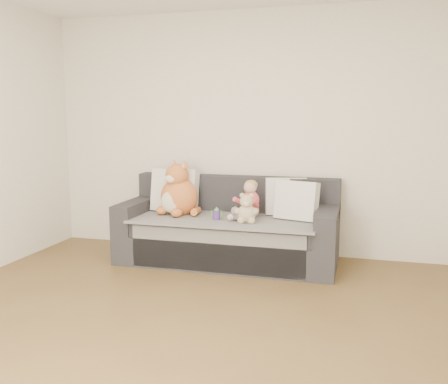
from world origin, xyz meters
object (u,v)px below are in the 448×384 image
(toddler, at_px, (249,202))
(sippy_cup, at_px, (217,213))
(sofa, at_px, (229,231))
(plush_cat, at_px, (178,194))
(teddy_bear, at_px, (247,211))

(toddler, xyz_separation_m, sippy_cup, (-0.29, -0.18, -0.10))
(sofa, height_order, sippy_cup, sofa)
(toddler, bearing_deg, plush_cat, -160.14)
(toddler, height_order, sippy_cup, toddler)
(plush_cat, xyz_separation_m, teddy_bear, (0.78, -0.22, -0.10))
(teddy_bear, bearing_deg, sippy_cup, 159.37)
(plush_cat, bearing_deg, toddler, 22.64)
(sippy_cup, bearing_deg, teddy_bear, -10.20)
(sippy_cup, bearing_deg, toddler, 32.52)
(sofa, bearing_deg, toddler, -7.68)
(toddler, relative_size, sippy_cup, 3.13)
(sofa, distance_m, teddy_bear, 0.46)
(plush_cat, height_order, sippy_cup, plush_cat)
(toddler, xyz_separation_m, plush_cat, (-0.75, -0.02, 0.06))
(sofa, relative_size, plush_cat, 3.68)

